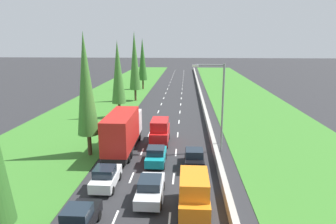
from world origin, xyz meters
TOP-DOWN VIEW (x-y plane):
  - ground_plane at (0.00, 60.00)m, footprint 300.00×300.00m
  - grass_verge_left at (-12.65, 60.00)m, footprint 14.00×140.00m
  - grass_verge_right at (14.35, 60.00)m, footprint 14.00×140.00m
  - median_barrier at (5.70, 60.00)m, footprint 0.44×120.00m
  - lane_markings at (0.00, 60.00)m, footprint 3.64×116.00m
  - black_hatchback_left_lane at (-3.50, 13.57)m, footprint 1.74×3.90m
  - silver_sedan_centre_lane at (0.24, 17.66)m, footprint 1.82×4.50m
  - teal_hatchback_centre_lane at (0.02, 23.94)m, footprint 1.74×3.90m
  - white_hatchback_left_lane at (-3.43, 19.26)m, footprint 1.74×3.90m
  - orange_van_right_lane at (3.29, 15.99)m, footprint 1.96×4.90m
  - red_box_truck_left_lane at (-3.68, 27.16)m, footprint 2.46×9.40m
  - red_van_centre_lane at (-0.12, 29.62)m, footprint 1.96×4.90m
  - black_hatchback_right_lane at (3.51, 23.60)m, footprint 1.74×3.90m
  - poplar_tree_second at (-6.81, 25.86)m, footprint 2.10×2.10m
  - poplar_tree_third at (-7.20, 41.08)m, footprint 2.08×2.08m
  - poplar_tree_fourth at (-6.96, 53.99)m, footprint 2.12×2.12m
  - poplar_tree_fifth at (-7.58, 68.38)m, footprint 2.10×2.10m
  - street_light_mast at (6.02, 27.72)m, footprint 3.20×0.28m

SIDE VIEW (x-z plane):
  - ground_plane at x=0.00m, z-range 0.00..0.00m
  - lane_markings at x=0.00m, z-range 0.00..0.01m
  - grass_verge_left at x=-12.65m, z-range 0.00..0.04m
  - grass_verge_right at x=14.35m, z-range 0.00..0.04m
  - median_barrier at x=5.70m, z-range 0.00..0.85m
  - silver_sedan_centre_lane at x=0.24m, z-range -0.01..1.63m
  - black_hatchback_left_lane at x=-3.50m, z-range -0.02..1.70m
  - teal_hatchback_centre_lane at x=0.02m, z-range -0.02..1.70m
  - white_hatchback_left_lane at x=-3.43m, z-range -0.02..1.70m
  - black_hatchback_right_lane at x=3.51m, z-range -0.02..1.70m
  - orange_van_right_lane at x=3.29m, z-range -0.01..2.81m
  - red_van_centre_lane at x=-0.12m, z-range -0.01..2.81m
  - red_box_truck_left_lane at x=-3.68m, z-range 0.09..4.27m
  - street_light_mast at x=6.02m, z-range 0.73..9.73m
  - poplar_tree_third at x=-7.20m, z-range 1.05..12.32m
  - poplar_tree_fifth at x=-7.58m, z-range 1.05..12.97m
  - poplar_tree_second at x=-6.81m, z-range 1.05..13.09m
  - poplar_tree_fourth at x=-6.96m, z-range 1.05..14.02m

